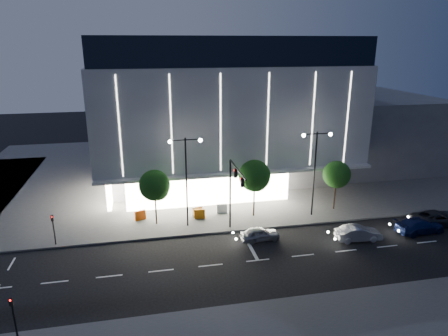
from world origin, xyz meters
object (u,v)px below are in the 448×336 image
object	(u,v)px
car_lead	(260,234)
barrier_b	(197,211)
street_lamp_west	(186,169)
car_second	(358,233)
car_fourth	(437,218)
traffic_mast	(234,185)
street_lamp_east	(315,161)
barrier_c	(200,214)
ped_signal_far	(53,227)
tree_left	(155,187)
tree_right	(337,176)
car_third	(420,225)
tree_mid	(255,177)
barrier_d	(222,208)
barrier_a	(140,215)
ped_signal_near	(13,313)

from	to	relation	value
car_lead	barrier_b	xyz separation A→B (m)	(-4.92, 6.22, 0.03)
street_lamp_west	barrier_b	distance (m)	5.86
car_second	car_fourth	xyz separation A→B (m)	(9.38, 1.45, 0.02)
traffic_mast	car_second	bearing A→B (deg)	-16.31
traffic_mast	car_lead	world-z (taller)	traffic_mast
street_lamp_east	barrier_c	size ratio (longest dim) A/B	8.18
ped_signal_far	street_lamp_west	bearing A→B (deg)	7.13
tree_left	tree_right	bearing A→B (deg)	-0.00
car_third	barrier_b	bearing A→B (deg)	63.66
car_second	street_lamp_east	bearing A→B (deg)	22.77
tree_mid	car_second	bearing A→B (deg)	-40.86
tree_left	tree_mid	size ratio (longest dim) A/B	0.93
car_fourth	tree_left	bearing A→B (deg)	79.17
car_second	traffic_mast	bearing A→B (deg)	77.61
barrier_d	barrier_a	bearing A→B (deg)	-176.47
car_fourth	street_lamp_east	bearing A→B (deg)	69.17
car_lead	barrier_b	distance (m)	7.93
car_fourth	barrier_b	distance (m)	24.05
ped_signal_near	tree_mid	bearing A→B (deg)	37.35
ped_signal_far	barrier_a	bearing A→B (deg)	26.78
traffic_mast	barrier_d	size ratio (longest dim) A/B	6.43
ped_signal_far	tree_right	bearing A→B (deg)	5.14
car_second	ped_signal_far	bearing A→B (deg)	84.71
car_fourth	barrier_c	size ratio (longest dim) A/B	4.65
street_lamp_east	tree_mid	xyz separation A→B (m)	(-5.97, 1.02, -1.62)
street_lamp_east	tree_mid	bearing A→B (deg)	170.31
ped_signal_near	barrier_d	distance (m)	22.43
traffic_mast	barrier_d	distance (m)	6.62
car_third	barrier_a	world-z (taller)	car_third
car_third	barrier_d	bearing A→B (deg)	60.48
tree_left	barrier_c	distance (m)	5.53
street_lamp_east	car_second	world-z (taller)	street_lamp_east
street_lamp_west	barrier_a	bearing A→B (deg)	153.68
tree_mid	barrier_c	size ratio (longest dim) A/B	5.59
car_lead	car_second	distance (m)	9.02
car_lead	street_lamp_east	bearing A→B (deg)	-63.35
barrier_b	street_lamp_west	bearing A→B (deg)	-133.32
barrier_b	barrier_d	size ratio (longest dim) A/B	1.00
car_third	ped_signal_far	bearing A→B (deg)	77.58
tree_left	barrier_c	size ratio (longest dim) A/B	5.20
car_second	barrier_b	size ratio (longest dim) A/B	3.82
street_lamp_west	car_second	size ratio (longest dim) A/B	2.14
traffic_mast	barrier_c	world-z (taller)	traffic_mast
traffic_mast	street_lamp_west	bearing A→B (deg)	146.35
street_lamp_west	car_lead	distance (m)	9.12
traffic_mast	car_second	xyz separation A→B (m)	(11.01, -3.22, -4.34)
street_lamp_west	car_third	xyz separation A→B (m)	(21.56, -5.59, -5.25)
tree_mid	barrier_d	world-z (taller)	tree_mid
traffic_mast	tree_right	bearing A→B (deg)	17.02
ped_signal_far	barrier_c	distance (m)	13.74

